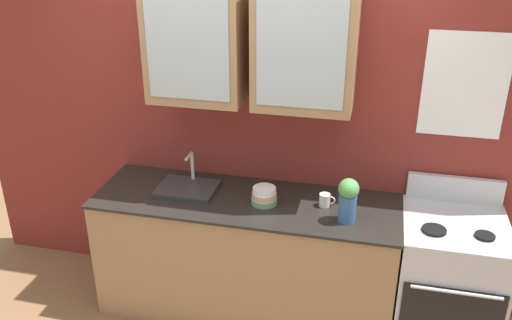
{
  "coord_description": "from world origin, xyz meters",
  "views": [
    {
      "loc": [
        0.81,
        -3.13,
        2.69
      ],
      "look_at": [
        0.07,
        0.0,
        1.21
      ],
      "focal_mm": 38.28,
      "sensor_mm": 36.0,
      "label": 1
    }
  ],
  "objects": [
    {
      "name": "cup_near_sink",
      "position": [
        0.53,
        0.04,
        0.95
      ],
      "size": [
        0.11,
        0.07,
        0.09
      ],
      "color": "silver",
      "rests_on": "counter"
    },
    {
      "name": "counter",
      "position": [
        0.0,
        0.0,
        0.45
      ],
      "size": [
        2.08,
        0.68,
        0.9
      ],
      "color": "#93704C",
      "rests_on": "ground_plane"
    },
    {
      "name": "sink_faucet",
      "position": [
        -0.43,
        0.04,
        0.93
      ],
      "size": [
        0.41,
        0.32,
        0.24
      ],
      "color": "#2D2D30",
      "rests_on": "counter"
    },
    {
      "name": "ground_plane",
      "position": [
        0.0,
        0.0,
        0.0
      ],
      "size": [
        10.0,
        10.0,
        0.0
      ],
      "primitive_type": "plane",
      "color": "brown"
    },
    {
      "name": "bowl_stack",
      "position": [
        0.13,
        -0.02,
        0.96
      ],
      "size": [
        0.17,
        0.17,
        0.12
      ],
      "color": "#669972",
      "rests_on": "counter"
    },
    {
      "name": "stove_range",
      "position": [
        1.36,
        -0.0,
        0.46
      ],
      "size": [
        0.65,
        0.7,
        1.08
      ],
      "color": "silver",
      "rests_on": "ground_plane"
    },
    {
      "name": "back_wall_unit",
      "position": [
        0.0,
        0.33,
        1.55
      ],
      "size": [
        4.42,
        0.48,
        2.86
      ],
      "color": "maroon",
      "rests_on": "ground_plane"
    },
    {
      "name": "vase",
      "position": [
        0.69,
        -0.12,
        1.06
      ],
      "size": [
        0.13,
        0.13,
        0.29
      ],
      "color": "#33598C",
      "rests_on": "counter"
    }
  ]
}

